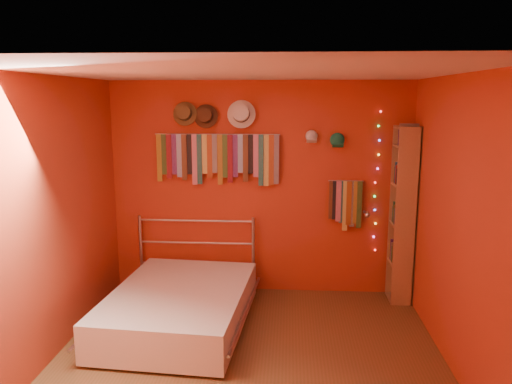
% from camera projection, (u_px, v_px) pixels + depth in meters
% --- Properties ---
extents(ground, '(3.50, 3.50, 0.00)m').
position_uv_depth(ground, '(248.00, 364.00, 4.38)').
color(ground, brown).
rests_on(ground, ground).
extents(back_wall, '(3.50, 0.02, 2.50)m').
position_uv_depth(back_wall, '(260.00, 189.00, 5.87)').
color(back_wall, maroon).
rests_on(back_wall, ground).
extents(right_wall, '(0.02, 3.50, 2.50)m').
position_uv_depth(right_wall, '(463.00, 230.00, 4.03)').
color(right_wall, maroon).
rests_on(right_wall, ground).
extents(left_wall, '(0.02, 3.50, 2.50)m').
position_uv_depth(left_wall, '(44.00, 223.00, 4.27)').
color(left_wall, maroon).
rests_on(left_wall, ground).
extents(ceiling, '(3.50, 3.50, 0.02)m').
position_uv_depth(ceiling, '(247.00, 72.00, 3.92)').
color(ceiling, white).
rests_on(ceiling, back_wall).
extents(tie_rack, '(1.45, 0.03, 0.60)m').
position_uv_depth(tie_rack, '(218.00, 156.00, 5.76)').
color(tie_rack, '#A5A5A9').
rests_on(tie_rack, back_wall).
extents(small_tie_rack, '(0.40, 0.03, 0.59)m').
position_uv_depth(small_tie_rack, '(346.00, 202.00, 5.76)').
color(small_tie_rack, '#A5A5A9').
rests_on(small_tie_rack, back_wall).
extents(fedora_olive, '(0.28, 0.15, 0.27)m').
position_uv_depth(fedora_olive, '(184.00, 113.00, 5.67)').
color(fedora_olive, brown).
rests_on(fedora_olive, back_wall).
extents(fedora_brown, '(0.27, 0.15, 0.27)m').
position_uv_depth(fedora_brown, '(205.00, 116.00, 5.66)').
color(fedora_brown, '#432918').
rests_on(fedora_brown, back_wall).
extents(fedora_white, '(0.32, 0.18, 0.32)m').
position_uv_depth(fedora_white, '(241.00, 113.00, 5.62)').
color(fedora_white, silver).
rests_on(fedora_white, back_wall).
extents(cap_white, '(0.16, 0.20, 0.16)m').
position_uv_depth(cap_white, '(311.00, 136.00, 5.66)').
color(cap_white, silver).
rests_on(cap_white, back_wall).
extents(cap_green, '(0.17, 0.22, 0.17)m').
position_uv_depth(cap_green, '(337.00, 140.00, 5.65)').
color(cap_green, '#1B7A54').
rests_on(cap_green, back_wall).
extents(fairy_lights, '(0.06, 0.02, 1.64)m').
position_uv_depth(fairy_lights, '(377.00, 183.00, 5.72)').
color(fairy_lights, '#FF3333').
rests_on(fairy_lights, back_wall).
extents(reading_lamp, '(0.06, 0.28, 0.08)m').
position_uv_depth(reading_lamp, '(367.00, 214.00, 5.62)').
color(reading_lamp, '#A5A5A9').
rests_on(reading_lamp, back_wall).
extents(bookshelf, '(0.25, 0.34, 2.00)m').
position_uv_depth(bookshelf, '(406.00, 214.00, 5.58)').
color(bookshelf, '#976344').
rests_on(bookshelf, ground).
extents(bed, '(1.53, 1.96, 0.92)m').
position_uv_depth(bed, '(180.00, 306.00, 5.06)').
color(bed, '#A5A5A9').
rests_on(bed, ground).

